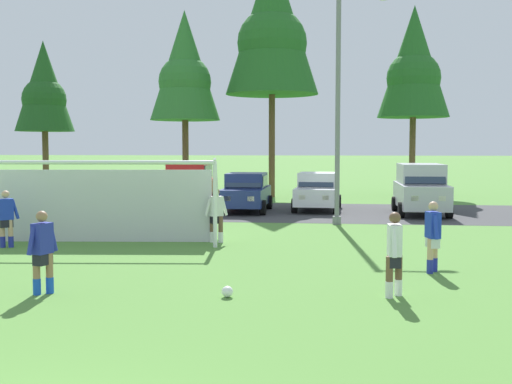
% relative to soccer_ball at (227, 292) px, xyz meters
% --- Properties ---
extents(ground_plane, '(400.00, 400.00, 0.00)m').
position_rel_soccer_ball_xyz_m(ground_plane, '(-1.26, 8.21, -0.11)').
color(ground_plane, '#518438').
extents(parking_lot_strip, '(52.00, 8.40, 0.01)m').
position_rel_soccer_ball_xyz_m(parking_lot_strip, '(-1.26, 16.09, -0.11)').
color(parking_lot_strip, '#3D3D3F').
rests_on(parking_lot_strip, ground).
extents(soccer_ball, '(0.22, 0.22, 0.22)m').
position_rel_soccer_ball_xyz_m(soccer_ball, '(0.00, 0.00, 0.00)').
color(soccer_ball, white).
rests_on(soccer_ball, ground).
extents(soccer_goal, '(7.57, 2.65, 2.57)m').
position_rel_soccer_ball_xyz_m(soccer_goal, '(-5.03, 6.35, 1.18)').
color(soccer_goal, white).
rests_on(soccer_goal, ground).
extents(player_striker_near, '(0.34, 0.74, 1.64)m').
position_rel_soccer_ball_xyz_m(player_striker_near, '(3.17, 0.42, 0.71)').
color(player_striker_near, brown).
rests_on(player_striker_near, ground).
extents(player_midfield_center, '(0.69, 0.43, 1.64)m').
position_rel_soccer_ball_xyz_m(player_midfield_center, '(-1.44, 6.83, 0.71)').
color(player_midfield_center, brown).
rests_on(player_midfield_center, ground).
extents(player_winger_left, '(0.38, 0.70, 1.64)m').
position_rel_soccer_ball_xyz_m(player_winger_left, '(-3.63, -0.14, 0.71)').
color(player_winger_left, '#936B4C').
rests_on(player_winger_left, ground).
extents(player_winger_right, '(0.33, 0.75, 1.64)m').
position_rel_soccer_ball_xyz_m(player_winger_right, '(4.29, 2.90, 0.71)').
color(player_winger_right, tan).
rests_on(player_winger_right, ground).
extents(player_trailing_back, '(0.65, 0.50, 1.64)m').
position_rel_soccer_ball_xyz_m(player_trailing_back, '(-7.26, 5.21, 0.71)').
color(player_trailing_back, tan).
rests_on(player_trailing_back, ground).
extents(parked_car_slot_far_left, '(2.22, 4.30, 1.72)m').
position_rel_soccer_ball_xyz_m(parked_car_slot_far_left, '(-10.91, 15.71, 0.77)').
color(parked_car_slot_far_left, black).
rests_on(parked_car_slot_far_left, ground).
extents(parked_car_slot_left, '(2.24, 4.31, 1.72)m').
position_rel_soccer_ball_xyz_m(parked_car_slot_left, '(-7.76, 16.54, 0.77)').
color(parked_car_slot_left, tan).
rests_on(parked_car_slot_left, ground).
extents(parked_car_slot_center_left, '(2.35, 4.71, 2.16)m').
position_rel_soccer_ball_xyz_m(parked_car_slot_center_left, '(-4.61, 17.33, 1.00)').
color(parked_car_slot_center_left, red).
rests_on(parked_car_slot_center_left, ground).
extents(parked_car_slot_center, '(2.08, 4.22, 1.72)m').
position_rel_soccer_ball_xyz_m(parked_car_slot_center, '(-1.72, 15.94, 0.77)').
color(parked_car_slot_center, navy).
rests_on(parked_car_slot_center, ground).
extents(parked_car_slot_center_right, '(2.22, 4.30, 1.72)m').
position_rel_soccer_ball_xyz_m(parked_car_slot_center_right, '(1.43, 16.84, 0.77)').
color(parked_car_slot_center_right, silver).
rests_on(parked_car_slot_center_right, ground).
extents(parked_car_slot_right, '(2.18, 4.62, 2.16)m').
position_rel_soccer_ball_xyz_m(parked_car_slot_right, '(5.85, 15.70, 1.00)').
color(parked_car_slot_right, '#B2B2BC').
rests_on(parked_car_slot_right, ground).
extents(tree_left_edge, '(3.44, 3.44, 9.18)m').
position_rel_soccer_ball_xyz_m(tree_left_edge, '(-14.93, 24.15, 6.20)').
color(tree_left_edge, brown).
rests_on(tree_left_edge, ground).
extents(tree_mid_left, '(3.97, 3.97, 10.58)m').
position_rel_soccer_ball_xyz_m(tree_mid_left, '(-6.20, 23.38, 7.16)').
color(tree_mid_left, brown).
rests_on(tree_mid_left, ground).
extents(tree_center_back, '(5.29, 5.29, 14.12)m').
position_rel_soccer_ball_xyz_m(tree_center_back, '(-1.33, 24.23, 9.61)').
color(tree_center_back, brown).
rests_on(tree_center_back, ground).
extents(tree_mid_right, '(4.16, 4.16, 11.09)m').
position_rel_soccer_ball_xyz_m(tree_mid_right, '(6.81, 25.96, 7.51)').
color(tree_mid_right, brown).
rests_on(tree_mid_right, ground).
extents(street_lamp, '(2.00, 0.32, 8.45)m').
position_rel_soccer_ball_xyz_m(street_lamp, '(2.40, 11.76, 4.26)').
color(street_lamp, slate).
rests_on(street_lamp, ground).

